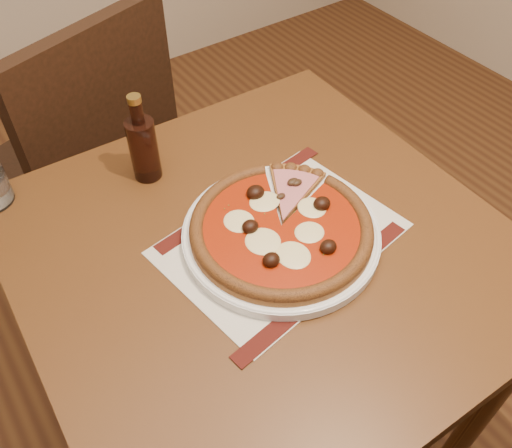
# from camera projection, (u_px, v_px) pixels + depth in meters

# --- Properties ---
(table) EXTENTS (0.82, 0.82, 0.75)m
(table) POSITION_uv_depth(u_px,v_px,m) (262.00, 279.00, 1.00)
(table) COLOR #593315
(table) RESTS_ON ground
(chair_far) EXTENTS (0.55, 0.55, 0.92)m
(chair_far) POSITION_uv_depth(u_px,v_px,m) (88.00, 156.00, 1.43)
(chair_far) COLOR black
(chair_far) RESTS_ON ground
(placemat) EXTENTS (0.43, 0.33, 0.00)m
(placemat) POSITION_uv_depth(u_px,v_px,m) (281.00, 239.00, 0.93)
(placemat) COLOR beige
(placemat) RESTS_ON table
(plate) EXTENTS (0.34, 0.34, 0.02)m
(plate) POSITION_uv_depth(u_px,v_px,m) (281.00, 235.00, 0.93)
(plate) COLOR white
(plate) RESTS_ON placemat
(pizza) EXTENTS (0.31, 0.31, 0.04)m
(pizza) POSITION_uv_depth(u_px,v_px,m) (281.00, 227.00, 0.91)
(pizza) COLOR #945923
(pizza) RESTS_ON plate
(ham_slice) EXTENTS (0.14, 0.13, 0.02)m
(ham_slice) POSITION_uv_depth(u_px,v_px,m) (292.00, 185.00, 0.99)
(ham_slice) COLOR #945923
(ham_slice) RESTS_ON plate
(bottle) EXTENTS (0.05, 0.05, 0.18)m
(bottle) POSITION_uv_depth(u_px,v_px,m) (143.00, 146.00, 1.00)
(bottle) COLOR black
(bottle) RESTS_ON table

